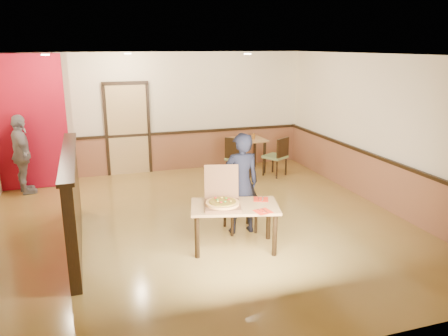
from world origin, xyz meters
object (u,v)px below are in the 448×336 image
object	(u,v)px
side_chair_right	(278,155)
diner	(241,184)
side_table	(249,146)
passerby	(22,155)
side_chair_left	(237,157)
diner_chair	(239,197)
condiment	(254,136)
main_table	(235,212)
pizza_box	(222,201)

from	to	relation	value
side_chair_right	diner	xyz separation A→B (m)	(-1.89, -2.73, 0.32)
side_table	passerby	xyz separation A→B (m)	(-4.96, -0.15, 0.20)
side_chair_left	diner	world-z (taller)	diner
side_chair_left	side_chair_right	size ratio (longest dim) A/B	1.08
side_chair_right	passerby	size ratio (longest dim) A/B	0.56
diner_chair	side_table	bearing A→B (deg)	67.46
diner_chair	condiment	distance (m)	3.41
diner	main_table	bearing A→B (deg)	61.60
diner_chair	diner	xyz separation A→B (m)	(-0.02, -0.15, 0.29)
diner_chair	side_chair_right	size ratio (longest dim) A/B	1.08
side_table	pizza_box	world-z (taller)	pizza_box
side_chair_left	main_table	bearing A→B (deg)	111.99
side_chair_right	pizza_box	world-z (taller)	pizza_box
side_chair_right	passerby	distance (m)	5.47
side_chair_right	side_table	xyz separation A→B (m)	(-0.48, 0.61, 0.12)
passerby	diner_chair	bearing A→B (deg)	-146.70
diner_chair	passerby	distance (m)	4.69
main_table	side_chair_right	bearing A→B (deg)	70.47
diner_chair	condiment	xyz separation A→B (m)	(1.46, 3.06, 0.33)
side_table	passerby	bearing A→B (deg)	-178.22
side_chair_right	pizza_box	bearing A→B (deg)	22.86
side_chair_left	passerby	size ratio (longest dim) A/B	0.61
main_table	side_table	size ratio (longest dim) A/B	1.78
main_table	diner	world-z (taller)	diner
condiment	side_chair_left	bearing A→B (deg)	-140.25
diner	condiment	bearing A→B (deg)	-114.43
side_chair_right	passerby	world-z (taller)	passerby
side_chair_left	side_chair_right	world-z (taller)	side_chair_left
side_chair_right	condiment	xyz separation A→B (m)	(-0.41, 0.48, 0.37)
diner	passerby	bearing A→B (deg)	-41.51
diner	side_table	bearing A→B (deg)	-112.50
side_table	pizza_box	size ratio (longest dim) A/B	1.12
side_chair_left	passerby	distance (m)	4.49
passerby	pizza_box	size ratio (longest dim) A/B	2.29
main_table	pizza_box	xyz separation A→B (m)	(-0.17, 0.05, 0.18)
main_table	diner_chair	size ratio (longest dim) A/B	1.44
diner_chair	side_table	distance (m)	3.47
side_chair_left	side_table	world-z (taller)	side_chair_left
diner	side_chair_right	bearing A→B (deg)	-124.39
side_chair_right	passerby	xyz separation A→B (m)	(-5.44, 0.45, 0.31)
main_table	passerby	bearing A→B (deg)	145.62
side_table	pizza_box	bearing A→B (deg)	-116.12
condiment	diner	bearing A→B (deg)	-114.80
side_chair_left	diner	bearing A→B (deg)	113.77
side_chair_left	condiment	size ratio (longest dim) A/B	6.70
diner	condiment	world-z (taller)	diner
side_chair_left	pizza_box	size ratio (longest dim) A/B	1.39
main_table	side_chair_right	world-z (taller)	side_chair_right
side_table	pizza_box	distance (m)	4.25
main_table	side_chair_right	size ratio (longest dim) A/B	1.54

